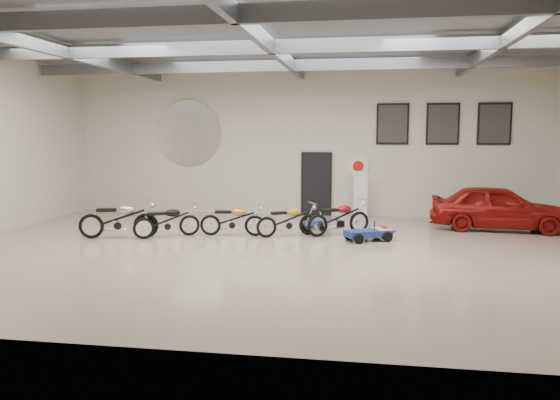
% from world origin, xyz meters
% --- Properties ---
extents(floor, '(16.00, 12.00, 0.01)m').
position_xyz_m(floor, '(0.00, 0.00, 0.00)').
color(floor, tan).
rests_on(floor, ground).
extents(ceiling, '(16.00, 12.00, 0.01)m').
position_xyz_m(ceiling, '(0.00, 0.00, 5.00)').
color(ceiling, slate).
rests_on(ceiling, back_wall).
extents(back_wall, '(16.00, 0.02, 5.00)m').
position_xyz_m(back_wall, '(0.00, 6.00, 2.50)').
color(back_wall, beige).
rests_on(back_wall, floor).
extents(ceiling_beams, '(15.80, 11.80, 0.32)m').
position_xyz_m(ceiling_beams, '(0.00, 0.00, 4.75)').
color(ceiling_beams, slate).
rests_on(ceiling_beams, ceiling).
extents(door, '(0.92, 0.08, 2.10)m').
position_xyz_m(door, '(0.50, 5.95, 1.05)').
color(door, black).
rests_on(door, back_wall).
extents(logo_plaque, '(2.30, 0.06, 1.16)m').
position_xyz_m(logo_plaque, '(-4.00, 5.95, 2.80)').
color(logo_plaque, silver).
rests_on(logo_plaque, back_wall).
extents(poster_left, '(1.05, 0.08, 1.35)m').
position_xyz_m(poster_left, '(3.00, 5.96, 3.10)').
color(poster_left, black).
rests_on(poster_left, back_wall).
extents(poster_mid, '(1.05, 0.08, 1.35)m').
position_xyz_m(poster_mid, '(4.60, 5.96, 3.10)').
color(poster_mid, black).
rests_on(poster_mid, back_wall).
extents(poster_right, '(1.05, 0.08, 1.35)m').
position_xyz_m(poster_right, '(6.20, 5.96, 3.10)').
color(poster_right, black).
rests_on(poster_right, back_wall).
extents(oil_sign, '(0.72, 0.10, 0.72)m').
position_xyz_m(oil_sign, '(1.90, 5.95, 1.70)').
color(oil_sign, white).
rests_on(oil_sign, back_wall).
extents(banner_stand, '(0.46, 0.21, 1.66)m').
position_xyz_m(banner_stand, '(2.00, 5.50, 0.83)').
color(banner_stand, white).
rests_on(banner_stand, floor).
extents(motorcycle_silver, '(2.15, 1.09, 1.07)m').
position_xyz_m(motorcycle_silver, '(-4.36, 1.04, 0.54)').
color(motorcycle_silver, silver).
rests_on(motorcycle_silver, floor).
extents(motorcycle_black, '(1.79, 1.40, 0.92)m').
position_xyz_m(motorcycle_black, '(-3.12, 1.36, 0.46)').
color(motorcycle_black, silver).
rests_on(motorcycle_black, floor).
extents(motorcycle_gold, '(1.81, 0.69, 0.92)m').
position_xyz_m(motorcycle_gold, '(-1.42, 1.86, 0.46)').
color(motorcycle_gold, silver).
rests_on(motorcycle_gold, floor).
extents(motorcycle_yellow, '(1.81, 1.32, 0.92)m').
position_xyz_m(motorcycle_yellow, '(0.09, 2.03, 0.46)').
color(motorcycle_yellow, silver).
rests_on(motorcycle_yellow, floor).
extents(motorcycle_red, '(1.91, 1.55, 0.99)m').
position_xyz_m(motorcycle_red, '(1.45, 2.44, 0.49)').
color(motorcycle_red, silver).
rests_on(motorcycle_red, floor).
extents(go_kart, '(1.61, 1.27, 0.53)m').
position_xyz_m(go_kart, '(2.36, 1.78, 0.27)').
color(go_kart, navy).
rests_on(go_kart, floor).
extents(vintage_car, '(1.94, 3.99, 1.31)m').
position_xyz_m(vintage_car, '(6.00, 4.00, 0.66)').
color(vintage_car, maroon).
rests_on(vintage_car, floor).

